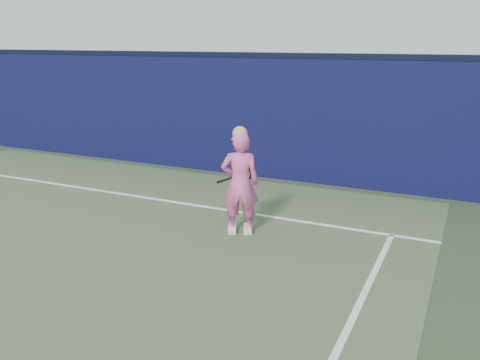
% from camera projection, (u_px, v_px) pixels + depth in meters
% --- Properties ---
extents(backstop_wall, '(24.00, 0.40, 2.50)m').
position_uv_depth(backstop_wall, '(196.00, 113.00, 11.46)').
color(backstop_wall, '#0C0D38').
rests_on(backstop_wall, ground).
extents(wall_cap, '(24.00, 0.42, 0.10)m').
position_uv_depth(wall_cap, '(194.00, 54.00, 11.11)').
color(wall_cap, black).
rests_on(wall_cap, backstop_wall).
extents(player, '(0.67, 0.57, 1.64)m').
position_uv_depth(player, '(240.00, 183.00, 7.61)').
color(player, '#EC5BA2').
rests_on(player, ground).
extents(racket, '(0.49, 0.36, 0.31)m').
position_uv_depth(racket, '(241.00, 175.00, 8.06)').
color(racket, black).
rests_on(racket, ground).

